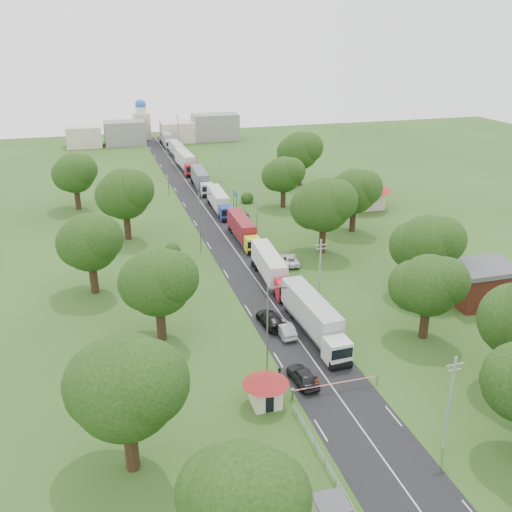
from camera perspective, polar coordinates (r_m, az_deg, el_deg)
name	(u,v)px	position (r m, az deg, el deg)	size (l,w,h in m)	color
ground	(262,288)	(78.37, 0.58, -3.21)	(260.00, 260.00, 0.00)	#2A4617
road	(227,239)	(96.21, -2.88, 1.66)	(8.00, 200.00, 0.04)	black
boom_barrier	(323,386)	(57.11, 6.72, -12.82)	(9.22, 0.35, 1.18)	slate
guard_booth	(266,385)	(54.67, 0.98, -12.80)	(4.40, 4.40, 3.45)	beige
guard_rail	(328,473)	(49.36, 7.26, -20.73)	(0.10, 17.00, 1.70)	slate
info_sign	(235,196)	(110.31, -2.12, 5.98)	(0.12, 3.10, 4.10)	slate
pole_0	(449,402)	(50.85, 18.78, -13.68)	(1.60, 0.24, 9.00)	gray
pole_1	(320,272)	(72.17, 6.40, -1.57)	(1.60, 0.24, 9.00)	gray
pole_2	(257,209)	(96.96, 0.10, 4.77)	(1.60, 0.24, 9.00)	gray
pole_3	(220,171)	(123.13, -3.62, 8.46)	(1.60, 0.24, 9.00)	gray
pole_4	(196,147)	(149.96, -6.07, 10.82)	(1.60, 0.24, 9.00)	gray
pole_5	(178,129)	(177.15, -7.79, 12.45)	(1.60, 0.24, 9.00)	gray
lamp_0	(269,326)	(57.42, 1.29, -6.98)	(2.03, 0.22, 10.00)	slate
lamp_1	(201,220)	(88.72, -5.54, 3.60)	(2.03, 0.22, 10.00)	slate
lamp_2	(168,170)	(122.05, -8.76, 8.55)	(2.03, 0.22, 10.00)	slate
tree_2	(428,285)	(66.46, 16.85, -2.77)	(8.00, 8.00, 10.10)	#382616
tree_3	(427,244)	(77.05, 16.73, 1.19)	(8.80, 8.80, 11.07)	#382616
tree_4	(323,205)	(88.72, 6.76, 5.11)	(9.60, 9.60, 12.05)	#382616
tree_5	(354,191)	(99.50, 9.78, 6.43)	(8.80, 8.80, 11.07)	#382616
tree_6	(283,174)	(112.23, 2.74, 8.15)	(8.00, 8.00, 10.10)	#382616
tree_7	(300,150)	(128.74, 4.40, 10.48)	(9.60, 9.60, 12.05)	#382616
tree_8	(241,497)	(37.88, -1.46, -22.94)	(8.00, 8.00, 10.10)	#382616
tree_9	(125,385)	(45.77, -12.97, -12.51)	(9.60, 9.60, 12.05)	#382616
tree_10	(158,281)	(63.86, -9.79, -2.51)	(8.80, 8.80, 11.07)	#382616
tree_11	(89,242)	(77.54, -16.32, 1.37)	(8.80, 8.80, 11.07)	#382616
tree_12	(124,194)	(96.56, -13.03, 6.09)	(9.60, 9.60, 12.05)	#382616
tree_13	(74,173)	(116.03, -17.70, 7.92)	(8.80, 8.80, 11.07)	#382616
house_brick	(482,283)	(79.00, 21.65, -2.54)	(8.60, 6.60, 5.20)	maroon
house_cream	(364,190)	(114.13, 10.75, 6.49)	(10.08, 10.08, 5.80)	beige
distant_town	(160,131)	(181.60, -9.55, 12.20)	(52.00, 8.00, 8.00)	gray
church	(142,122)	(188.68, -11.36, 13.03)	(5.00, 5.00, 12.30)	beige
truck_0	(314,317)	(66.32, 5.82, -6.10)	(3.06, 15.41, 4.26)	silver
truck_1	(271,268)	(79.53, 1.50, -1.17)	(3.10, 14.38, 3.97)	red
truck_2	(243,229)	(95.01, -1.34, 2.70)	(2.51, 13.68, 3.79)	yellow
truck_3	(219,201)	(110.69, -3.72, 5.49)	(2.75, 13.89, 3.84)	#193699
truck_4	(201,179)	(126.97, -5.55, 7.64)	(3.13, 14.75, 4.08)	silver
truck_5	(186,161)	(144.47, -7.04, 9.39)	(3.24, 15.76, 4.36)	#AA1A20
truck_6	(177,150)	(159.68, -7.90, 10.46)	(2.84, 14.04, 3.88)	#235E23
truck_7	(167,139)	(175.97, -8.93, 11.50)	(2.98, 14.86, 4.11)	silver
car_lane_front	(303,376)	(58.50, 4.71, -11.89)	(1.92, 4.77, 1.62)	black
car_lane_mid	(285,329)	(66.72, 2.89, -7.30)	(1.59, 4.55, 1.50)	#97999E
car_lane_rear	(270,319)	(68.67, 1.46, -6.33)	(2.22, 5.45, 1.58)	black
car_verge_near	(290,260)	(85.96, 3.38, -0.38)	(2.39, 5.19, 1.44)	silver
car_verge_far	(241,213)	(107.67, -1.47, 4.33)	(1.76, 4.37, 1.49)	#575B5F
pedestrian_near	(316,385)	(57.11, 6.06, -12.71)	(0.70, 0.46, 1.92)	gray
pedestrian_booth	(280,376)	(58.41, 2.38, -11.89)	(0.79, 0.61, 1.62)	gray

